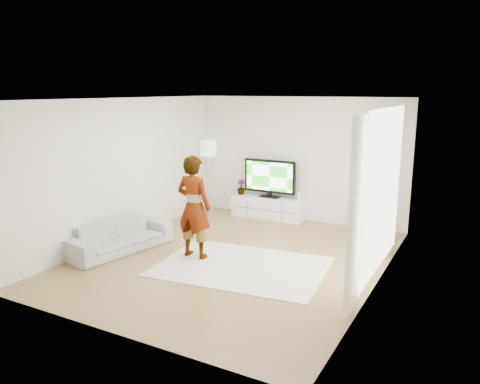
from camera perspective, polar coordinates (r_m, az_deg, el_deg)
The scene contains 17 objects.
floor at distance 8.45m, azimuth -0.81°, elevation -8.09°, with size 6.00×6.00×0.00m, color #AA834C.
ceiling at distance 7.91m, azimuth -0.88°, elevation 11.26°, with size 6.00×6.00×0.00m, color white.
wall_left at distance 9.52m, azimuth -14.11°, elevation 2.61°, with size 0.02×6.00×2.80m, color silver.
wall_right at distance 7.21m, azimuth 16.78°, elevation -0.63°, with size 0.02×6.00×2.80m, color silver.
wall_back at distance 10.74m, azimuth 7.01°, elevation 3.98°, with size 5.00×0.02×2.80m, color silver.
wall_front at distance 5.71m, azimuth -15.74°, elevation -3.93°, with size 5.00×0.02×2.80m, color silver.
window at distance 7.49m, azimuth 17.13°, elevation 0.22°, with size 0.01×2.60×2.50m, color white.
curtain_near at distance 6.29m, azimuth 13.97°, elevation -2.80°, with size 0.04×0.70×2.60m, color white.
curtain_far at distance 8.78m, azimuth 18.29°, elevation 1.22°, with size 0.04×0.70×2.60m, color white.
media_console at distance 10.99m, azimuth 3.54°, elevation -1.91°, with size 1.74×0.49×0.49m.
television at distance 10.85m, azimuth 3.65°, elevation 1.83°, with size 1.27×0.25×0.88m.
game_console at distance 10.62m, azimuth 7.29°, elevation -0.58°, with size 0.05×0.15×0.20m.
potted_plant at distance 11.21m, azimuth 0.14°, elevation 0.60°, with size 0.19×0.19×0.34m, color #3F7238.
rug at distance 8.06m, azimuth 0.18°, elevation -9.07°, with size 2.80×2.01×0.01m, color beige.
player at distance 8.28m, azimuth -5.64°, elevation -1.81°, with size 0.67×0.44×1.84m, color #334772.
sofa at distance 9.02m, azimuth -14.51°, elevation -5.20°, with size 1.99×0.78×0.58m, color #ADAEA9.
floor_lamp at distance 11.44m, azimuth -3.90°, elevation 4.99°, with size 0.39×0.39×1.75m.
Camera 1 is at (3.87, -6.90, 2.96)m, focal length 35.00 mm.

